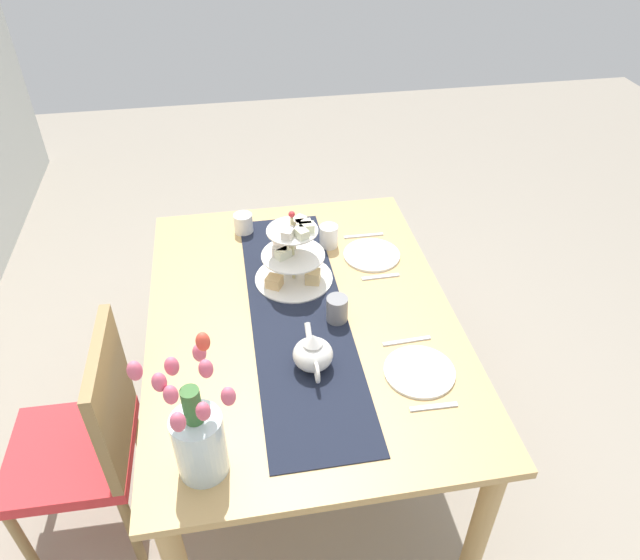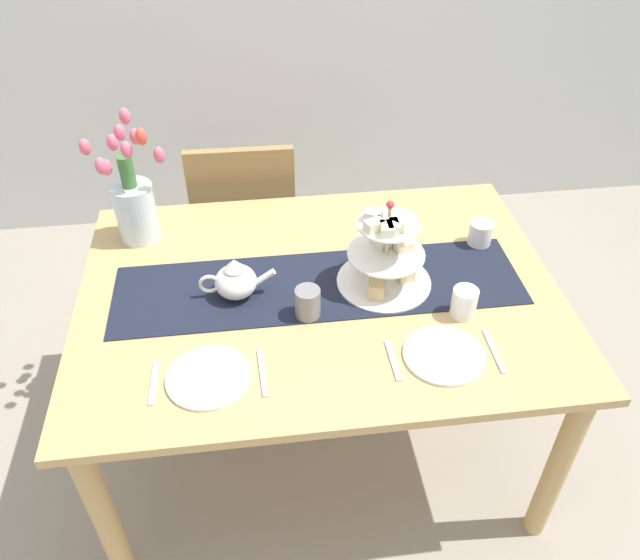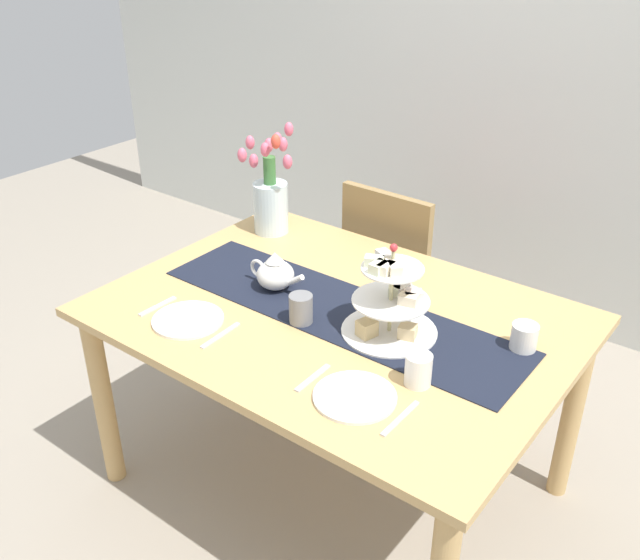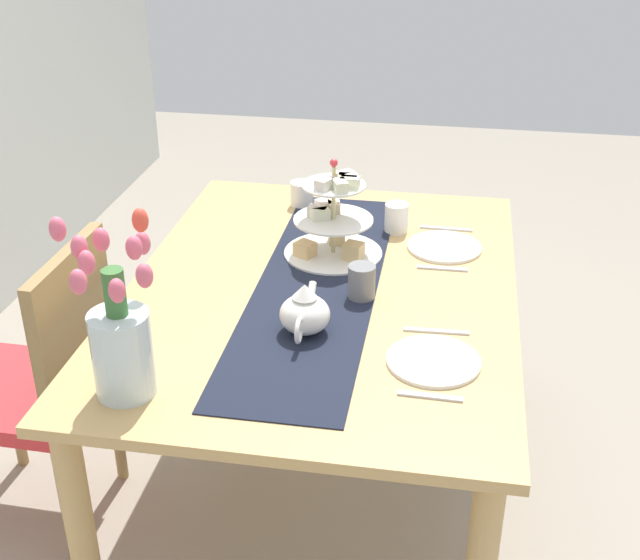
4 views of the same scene
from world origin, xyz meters
name	(u,v)px [view 4 (image 4 of 4)]	position (x,y,z in m)	size (l,w,h in m)	color
ground_plane	(322,489)	(0.00, 0.00, 0.00)	(8.00, 8.00, 0.00)	gray
dining_table	(322,316)	(0.00, 0.00, 0.65)	(1.51, 1.09, 0.75)	tan
chair_left	(45,377)	(-0.22, 0.77, 0.50)	(0.43, 0.43, 0.91)	olive
table_runner	(318,285)	(0.00, 0.01, 0.76)	(1.29, 0.34, 0.00)	black
tiered_cake_stand	(333,222)	(0.21, 0.00, 0.86)	(0.30, 0.30, 0.30)	beige
teapot	(305,313)	(-0.26, 0.00, 0.81)	(0.24, 0.13, 0.14)	white
tulip_vase	(120,337)	(-0.58, 0.36, 0.90)	(0.27, 0.24, 0.43)	silver
cream_jug	(302,194)	(0.57, 0.17, 0.80)	(0.08, 0.08, 0.09)	white
dinner_plate_left	(433,361)	(-0.34, -0.33, 0.76)	(0.23, 0.23, 0.01)	white
fork_left	(430,396)	(-0.49, -0.33, 0.76)	(0.02, 0.15, 0.01)	silver
knife_left	(436,331)	(-0.20, -0.33, 0.76)	(0.01, 0.17, 0.01)	silver
dinner_plate_right	(444,247)	(0.31, -0.33, 0.76)	(0.23, 0.23, 0.01)	white
fork_right	(442,268)	(0.16, -0.33, 0.76)	(0.02, 0.15, 0.01)	silver
knife_right	(446,229)	(0.45, -0.33, 0.76)	(0.01, 0.17, 0.01)	silver
mug_grey	(362,281)	(-0.05, -0.12, 0.80)	(0.08, 0.08, 0.10)	slate
mug_white_text	(396,218)	(0.41, -0.17, 0.80)	(0.08, 0.08, 0.10)	white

